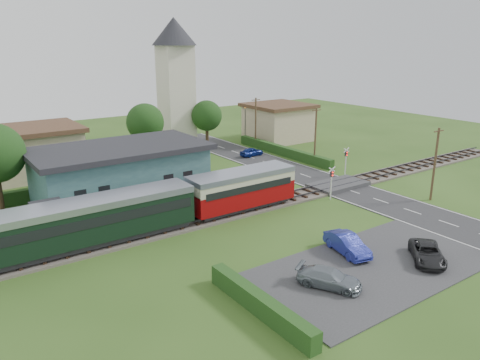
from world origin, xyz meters
TOP-DOWN VIEW (x-y plane):
  - ground at (0.00, 0.00)m, footprint 120.00×120.00m
  - railway_track at (0.00, 2.00)m, footprint 76.00×3.20m
  - road at (10.00, 0.00)m, footprint 6.00×70.00m
  - car_park at (-1.50, -12.00)m, footprint 17.00×9.00m
  - crossing_deck at (10.00, 2.00)m, footprint 6.20×3.40m
  - platform at (-10.00, 5.20)m, footprint 30.00×3.00m
  - equipment_hut at (-18.00, 5.20)m, footprint 2.30×2.30m
  - station_building at (-10.00, 10.99)m, footprint 16.00×9.00m
  - train at (-19.17, 2.00)m, footprint 43.20×2.90m
  - church_tower at (5.00, 28.00)m, footprint 6.00×6.00m
  - house_west at (-15.00, 25.00)m, footprint 10.80×8.80m
  - house_east at (20.00, 24.00)m, footprint 8.80×8.80m
  - hedge_carpark at (-11.00, -12.00)m, footprint 0.80×9.00m
  - hedge_roadside at (14.20, 16.00)m, footprint 0.80×18.00m
  - hedge_station at (-10.00, 15.50)m, footprint 22.00×0.80m
  - tree_b at (-2.00, 23.00)m, footprint 4.60×4.60m
  - tree_c at (8.00, 25.00)m, footprint 4.20×4.20m
  - utility_pole_b at (14.20, -6.00)m, footprint 1.40×0.22m
  - utility_pole_c at (14.20, 10.00)m, footprint 1.40×0.22m
  - utility_pole_d at (14.20, 22.00)m, footprint 1.40×0.22m
  - crossing_signal_near at (6.40, -0.41)m, footprint 0.84×0.28m
  - crossing_signal_far at (13.60, 4.39)m, footprint 0.84×0.28m
  - streetlamp_east at (16.00, 27.00)m, footprint 0.30×0.30m
  - car_on_road at (10.49, 17.89)m, footprint 3.43×1.67m
  - car_park_blue at (-1.25, -9.50)m, footprint 2.33×4.40m
  - car_park_silver at (-5.77, -12.18)m, footprint 3.42×4.34m
  - car_park_dark at (2.34, -13.56)m, footprint 4.36×4.37m
  - pedestrian_near at (-3.15, 4.95)m, footprint 0.68×0.56m
  - pedestrian_far at (-17.39, 4.72)m, footprint 0.70×0.82m

SIDE VIEW (x-z plane):
  - ground at x=0.00m, z-range 0.00..0.00m
  - road at x=10.00m, z-range 0.00..0.05m
  - car_park at x=-1.50m, z-range 0.00..0.08m
  - railway_track at x=0.00m, z-range -0.13..0.36m
  - crossing_deck at x=10.00m, z-range 0.00..0.45m
  - platform at x=-10.00m, z-range 0.00..0.45m
  - hedge_carpark at x=-11.00m, z-range 0.00..1.20m
  - hedge_roadside at x=14.20m, z-range 0.00..1.20m
  - car_on_road at x=10.49m, z-range 0.05..1.18m
  - hedge_station at x=-10.00m, z-range 0.00..1.30m
  - car_park_dark at x=2.34m, z-range 0.08..1.25m
  - car_park_silver at x=-5.77m, z-range 0.08..1.26m
  - car_park_blue at x=-1.25m, z-range 0.08..1.46m
  - pedestrian_far at x=-17.39m, z-range 0.45..1.92m
  - pedestrian_near at x=-3.15m, z-range 0.45..2.04m
  - equipment_hut at x=-18.00m, z-range 0.47..3.02m
  - crossing_signal_near at x=6.40m, z-range 0.50..3.78m
  - crossing_signal_far at x=13.60m, z-range 0.50..3.78m
  - train at x=-19.17m, z-range 0.48..3.88m
  - station_building at x=-10.00m, z-range 0.04..5.34m
  - house_west at x=-15.00m, z-range 0.04..5.54m
  - house_east at x=20.00m, z-range 0.05..5.55m
  - streetlamp_east at x=16.00m, z-range 0.46..5.62m
  - utility_pole_b at x=14.20m, z-range 0.13..7.13m
  - utility_pole_c at x=14.20m, z-range 0.13..7.13m
  - utility_pole_d at x=14.20m, z-range 0.13..7.13m
  - tree_c at x=8.00m, z-range 1.26..8.04m
  - tree_b at x=-2.00m, z-range 1.35..8.69m
  - church_tower at x=5.00m, z-range 1.43..19.03m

